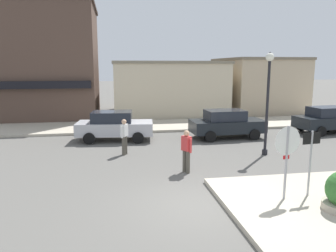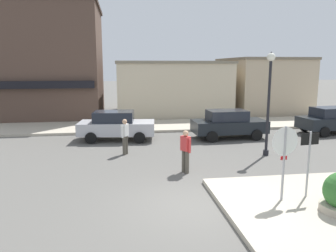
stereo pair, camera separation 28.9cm
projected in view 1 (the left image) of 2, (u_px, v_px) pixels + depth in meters
The scene contains 14 objects.
ground_plane at pixel (198, 205), 9.40m from camera, with size 160.00×160.00×0.00m, color #5B5954.
sidewalk_corner at pixel (335, 203), 9.37m from camera, with size 6.40×4.80×0.15m, color #B7AD99.
kerb_far at pixel (150, 126), 21.45m from camera, with size 80.00×4.00×0.15m, color #B7AD99.
stop_sign at pixel (287, 153), 9.23m from camera, with size 0.82×0.12×2.30m.
one_way_sign at pixel (310, 157), 9.52m from camera, with size 0.60×0.09×2.10m.
lamp_post at pixel (268, 89), 14.21m from camera, with size 0.36×0.36×4.54m.
parked_car_nearest at pixel (114, 125), 17.47m from camera, with size 4.16×2.19×1.56m.
parked_car_second at pixel (227, 123), 18.05m from camera, with size 4.06×1.99×1.56m.
parked_car_third at pixel (329, 119), 19.47m from camera, with size 4.16×2.20×1.56m.
pedestrian_crossing_near at pixel (186, 150), 12.12m from camera, with size 0.37×0.53×1.61m.
pedestrian_crossing_far at pixel (124, 136), 14.61m from camera, with size 0.37×0.53×1.61m.
building_corner_shop at pixel (43, 61), 25.20m from camera, with size 8.28×8.29×8.55m.
building_storefront_left_near at pixel (166, 88), 27.24m from camera, with size 8.86×7.77×4.30m.
building_storefront_left_mid at pixel (256, 85), 28.79m from camera, with size 6.01×7.98×4.60m.
Camera 1 is at (-2.30, -8.57, 3.93)m, focal length 35.00 mm.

